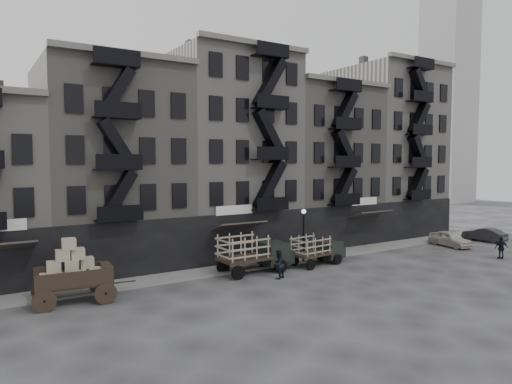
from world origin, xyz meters
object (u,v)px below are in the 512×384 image
car_east (450,239)px  car_far (484,234)px  wagon (71,266)px  stake_truck_east (318,248)px  pedestrian_mid (278,264)px  stake_truck_west (254,250)px  policeman (501,248)px

car_east → car_far: bearing=6.6°
wagon → car_east: wagon is taller
stake_truck_east → pedestrian_mid: bearing=-166.1°
stake_truck_west → car_far: size_ratio=1.38×
stake_truck_east → pedestrian_mid: stake_truck_east is taller
stake_truck_east → pedestrian_mid: size_ratio=2.43×
policeman → wagon: bearing=18.1°
stake_truck_west → car_east: size_ratio=1.34×
car_east → pedestrian_mid: size_ratio=2.15×
stake_truck_east → policeman: bearing=-30.1°
car_east → policeman: policeman is taller
wagon → stake_truck_west: (12.56, 0.41, -0.50)m
pedestrian_mid → car_far: bearing=160.0°
car_far → policeman: 8.60m
car_east → policeman: bearing=-94.9°
stake_truck_west → car_far: 26.43m
wagon → pedestrian_mid: (13.05, -1.93, -1.13)m
wagon → stake_truck_east: (18.06, -0.14, -0.79)m
policeman → stake_truck_east: bearing=5.3°
car_east → stake_truck_east: bearing=-175.4°
wagon → pedestrian_mid: 13.24m
car_east → pedestrian_mid: bearing=-169.6°
pedestrian_mid → stake_truck_east: bearing=177.8°
wagon → stake_truck_west: 12.58m
stake_truck_east → car_east: (15.50, -0.87, -0.61)m
car_far → pedestrian_mid: bearing=-2.1°
pedestrian_mid → stake_truck_west: bearing=-100.0°
stake_truck_west → pedestrian_mid: (0.49, -2.33, -0.63)m
stake_truck_east → stake_truck_west: bearing=168.6°
car_east → car_far: 5.37m
car_far → pedestrian_mid: size_ratio=2.08×
stake_truck_west → car_far: stake_truck_west is taller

